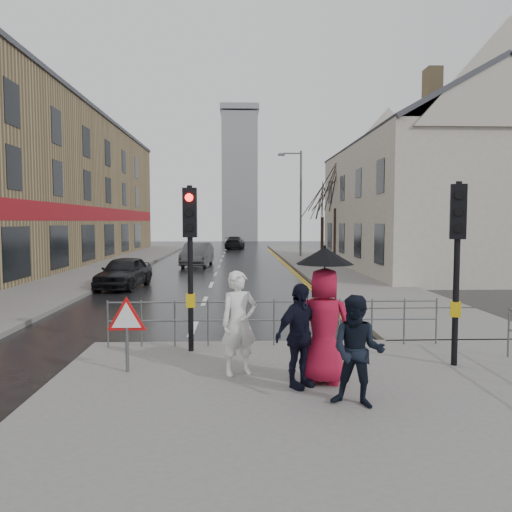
{
  "coord_description": "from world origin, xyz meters",
  "views": [
    {
      "loc": [
        1.16,
        -9.99,
        2.82
      ],
      "look_at": [
        1.72,
        5.0,
        1.77
      ],
      "focal_mm": 35.0,
      "sensor_mm": 36.0,
      "label": 1
    }
  ],
  "objects": [
    {
      "name": "pedestrian_d",
      "position": [
        2.15,
        -2.12,
        0.98
      ],
      "size": [
        1.03,
        0.93,
        1.69
      ],
      "primitive_type": "imported",
      "rotation": [
        0.0,
        0.0,
        0.67
      ],
      "color": "black",
      "rests_on": "near_pavement"
    },
    {
      "name": "guard_railing_front",
      "position": [
        1.95,
        0.6,
        0.86
      ],
      "size": [
        7.14,
        0.04,
        1.0
      ],
      "color": "#595B5E",
      "rests_on": "near_pavement"
    },
    {
      "name": "left_pavement",
      "position": [
        -6.5,
        23.0,
        0.07
      ],
      "size": [
        4.0,
        44.0,
        0.14
      ],
      "primitive_type": "cube",
      "color": "#605E5B",
      "rests_on": "ground"
    },
    {
      "name": "tree_near",
      "position": [
        7.5,
        22.0,
        5.14
      ],
      "size": [
        2.4,
        2.4,
        6.58
      ],
      "color": "black",
      "rests_on": "right_pavement"
    },
    {
      "name": "building_right_cream",
      "position": [
        12.0,
        18.0,
        4.78
      ],
      "size": [
        9.0,
        16.4,
        10.1
      ],
      "color": "beige",
      "rests_on": "ground"
    },
    {
      "name": "street_lamp",
      "position": [
        5.82,
        28.0,
        4.71
      ],
      "size": [
        1.83,
        0.25,
        8.0
      ],
      "color": "#595B5E",
      "rests_on": "right_pavement"
    },
    {
      "name": "car_mid",
      "position": [
        -1.37,
        21.47,
        0.73
      ],
      "size": [
        1.9,
        4.56,
        1.47
      ],
      "primitive_type": "imported",
      "rotation": [
        0.0,
        0.0,
        -0.08
      ],
      "color": "#4F5154",
      "rests_on": "ground"
    },
    {
      "name": "right_pavement",
      "position": [
        6.5,
        25.0,
        0.07
      ],
      "size": [
        4.0,
        40.0,
        0.14
      ],
      "primitive_type": "cube",
      "color": "#605E5B",
      "rests_on": "ground"
    },
    {
      "name": "ground",
      "position": [
        0.0,
        0.0,
        0.0
      ],
      "size": [
        120.0,
        120.0,
        0.0
      ],
      "primitive_type": "plane",
      "color": "black",
      "rests_on": "ground"
    },
    {
      "name": "warning_sign",
      "position": [
        -0.8,
        -1.21,
        1.04
      ],
      "size": [
        0.8,
        0.07,
        1.35
      ],
      "color": "#595B5E",
      "rests_on": "near_pavement"
    },
    {
      "name": "pedestrian_b",
      "position": [
        2.89,
        -2.99,
        0.95
      ],
      "size": [
        0.96,
        0.87,
        1.62
      ],
      "primitive_type": "imported",
      "rotation": [
        0.0,
        0.0,
        -0.4
      ],
      "color": "black",
      "rests_on": "near_pavement"
    },
    {
      "name": "car_parked",
      "position": [
        -3.63,
        11.14,
        0.66
      ],
      "size": [
        2.01,
        4.06,
        1.33
      ],
      "primitive_type": "imported",
      "rotation": [
        0.0,
        0.0,
        -0.12
      ],
      "color": "black",
      "rests_on": "ground"
    },
    {
      "name": "traffic_signal_near_right",
      "position": [
        5.2,
        -1.0,
        2.46
      ],
      "size": [
        0.34,
        0.33,
        3.4
      ],
      "color": "black",
      "rests_on": "near_pavement"
    },
    {
      "name": "pavement_bridge_right",
      "position": [
        6.5,
        3.0,
        0.07
      ],
      "size": [
        4.0,
        4.2,
        0.14
      ],
      "primitive_type": "cube",
      "color": "#605E5B",
      "rests_on": "ground"
    },
    {
      "name": "church_tower",
      "position": [
        1.5,
        62.0,
        9.0
      ],
      "size": [
        5.0,
        5.0,
        18.0
      ],
      "primitive_type": "cube",
      "color": "gray",
      "rests_on": "ground"
    },
    {
      "name": "traffic_signal_near_left",
      "position": [
        0.2,
        0.2,
        2.46
      ],
      "size": [
        0.28,
        0.27,
        3.4
      ],
      "color": "black",
      "rests_on": "near_pavement"
    },
    {
      "name": "tree_far",
      "position": [
        8.0,
        30.0,
        4.42
      ],
      "size": [
        2.4,
        2.4,
        5.64
      ],
      "color": "black",
      "rests_on": "right_pavement"
    },
    {
      "name": "near_pavement",
      "position": [
        3.0,
        -3.5,
        0.07
      ],
      "size": [
        10.0,
        9.0,
        0.14
      ],
      "primitive_type": "cube",
      "color": "#605E5B",
      "rests_on": "ground"
    },
    {
      "name": "building_left_terrace",
      "position": [
        -12.0,
        22.0,
        5.0
      ],
      "size": [
        8.0,
        42.0,
        10.0
      ],
      "primitive_type": "cube",
      "color": "#947C55",
      "rests_on": "ground"
    },
    {
      "name": "car_far",
      "position": [
        0.9,
        40.93,
        0.64
      ],
      "size": [
        2.18,
        4.52,
        1.27
      ],
      "primitive_type": "imported",
      "rotation": [
        0.0,
        0.0,
        3.05
      ],
      "color": "black",
      "rests_on": "ground"
    },
    {
      "name": "pedestrian_with_umbrella",
      "position": [
        2.59,
        -1.93,
        1.32
      ],
      "size": [
        1.09,
        0.96,
        2.26
      ],
      "color": "#AB1431",
      "rests_on": "near_pavement"
    },
    {
      "name": "pedestrian_a",
      "position": [
        1.19,
        -1.41,
        1.05
      ],
      "size": [
        0.77,
        0.64,
        1.82
      ],
      "primitive_type": "imported",
      "rotation": [
        0.0,
        0.0,
        0.35
      ],
      "color": "white",
      "rests_on": "near_pavement"
    }
  ]
}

